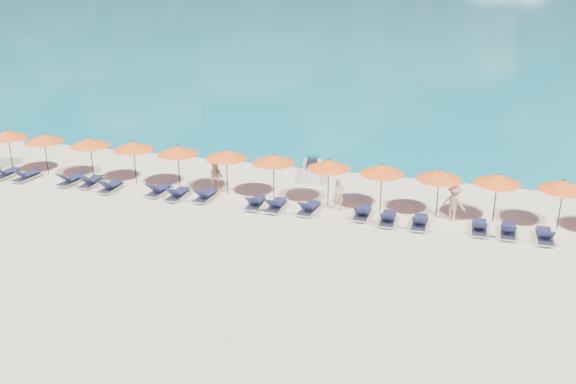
% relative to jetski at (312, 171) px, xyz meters
% --- Properties ---
extents(ground, '(1400.00, 1400.00, 0.00)m').
position_rel_jetski_xyz_m(ground, '(0.41, -8.56, -0.38)').
color(ground, beige).
extents(headland_main, '(374.00, 242.00, 126.50)m').
position_rel_jetski_xyz_m(headland_main, '(-299.59, 531.44, -38.38)').
color(headland_main, black).
rests_on(headland_main, ground).
extents(headland_small, '(162.00, 126.00, 85.50)m').
position_rel_jetski_xyz_m(headland_small, '(-149.59, 551.44, -35.38)').
color(headland_small, black).
rests_on(headland_small, ground).
extents(jetski, '(1.52, 2.77, 0.93)m').
position_rel_jetski_xyz_m(jetski, '(0.00, 0.00, 0.00)').
color(jetski, silver).
rests_on(jetski, ground).
extents(beachgoer_a, '(0.66, 0.62, 1.51)m').
position_rel_jetski_xyz_m(beachgoer_a, '(2.39, -4.08, 0.37)').
color(beachgoer_a, tan).
rests_on(beachgoer_a, ground).
extents(beachgoer_b, '(0.78, 0.48, 1.55)m').
position_rel_jetski_xyz_m(beachgoer_b, '(-3.95, -3.55, 0.39)').
color(beachgoer_b, tan).
rests_on(beachgoer_b, ground).
extents(beachgoer_c, '(1.17, 0.86, 1.64)m').
position_rel_jetski_xyz_m(beachgoer_c, '(7.52, -3.76, 0.44)').
color(beachgoer_c, tan).
rests_on(beachgoer_c, ground).
extents(umbrella_0, '(2.10, 2.10, 2.28)m').
position_rel_jetski_xyz_m(umbrella_0, '(-16.02, -3.65, 1.63)').
color(umbrella_0, black).
rests_on(umbrella_0, ground).
extents(umbrella_1, '(2.10, 2.10, 2.28)m').
position_rel_jetski_xyz_m(umbrella_1, '(-13.68, -3.71, 1.63)').
color(umbrella_1, black).
rests_on(umbrella_1, ground).
extents(umbrella_2, '(2.10, 2.10, 2.28)m').
position_rel_jetski_xyz_m(umbrella_2, '(-10.94, -3.62, 1.63)').
color(umbrella_2, black).
rests_on(umbrella_2, ground).
extents(umbrella_3, '(2.10, 2.10, 2.28)m').
position_rel_jetski_xyz_m(umbrella_3, '(-8.44, -3.56, 1.63)').
color(umbrella_3, black).
rests_on(umbrella_3, ground).
extents(umbrella_4, '(2.10, 2.10, 2.28)m').
position_rel_jetski_xyz_m(umbrella_4, '(-5.94, -3.59, 1.63)').
color(umbrella_4, black).
rests_on(umbrella_4, ground).
extents(umbrella_5, '(2.10, 2.10, 2.28)m').
position_rel_jetski_xyz_m(umbrella_5, '(-3.36, -3.55, 1.63)').
color(umbrella_5, black).
rests_on(umbrella_5, ground).
extents(umbrella_6, '(2.10, 2.10, 2.28)m').
position_rel_jetski_xyz_m(umbrella_6, '(-0.94, -3.53, 1.63)').
color(umbrella_6, black).
rests_on(umbrella_6, ground).
extents(umbrella_7, '(2.10, 2.10, 2.28)m').
position_rel_jetski_xyz_m(umbrella_7, '(1.76, -3.57, 1.63)').
color(umbrella_7, black).
rests_on(umbrella_7, ground).
extents(umbrella_8, '(2.10, 2.10, 2.28)m').
position_rel_jetski_xyz_m(umbrella_8, '(4.24, -3.58, 1.63)').
color(umbrella_8, black).
rests_on(umbrella_8, ground).
extents(umbrella_9, '(2.10, 2.10, 2.28)m').
position_rel_jetski_xyz_m(umbrella_9, '(6.79, -3.60, 1.63)').
color(umbrella_9, black).
rests_on(umbrella_9, ground).
extents(umbrella_10, '(2.10, 2.10, 2.28)m').
position_rel_jetski_xyz_m(umbrella_10, '(9.23, -3.42, 1.63)').
color(umbrella_10, black).
rests_on(umbrella_10, ground).
extents(umbrella_11, '(2.10, 2.10, 2.28)m').
position_rel_jetski_xyz_m(umbrella_11, '(11.89, -3.45, 1.63)').
color(umbrella_11, black).
rests_on(umbrella_11, ground).
extents(lounger_1, '(0.71, 1.73, 0.66)m').
position_rel_jetski_xyz_m(lounger_1, '(-15.50, -4.76, -0.15)').
color(lounger_1, silver).
rests_on(lounger_1, ground).
extents(lounger_2, '(0.77, 1.75, 0.66)m').
position_rel_jetski_xyz_m(lounger_2, '(-14.19, -4.81, -0.15)').
color(lounger_2, silver).
rests_on(lounger_2, ground).
extents(lounger_3, '(0.74, 1.74, 0.66)m').
position_rel_jetski_xyz_m(lounger_3, '(-11.59, -4.66, -0.15)').
color(lounger_3, silver).
rests_on(lounger_3, ground).
extents(lounger_4, '(0.74, 1.74, 0.66)m').
position_rel_jetski_xyz_m(lounger_4, '(-10.44, -4.59, -0.15)').
color(lounger_4, silver).
rests_on(lounger_4, ground).
extents(lounger_5, '(0.65, 1.71, 0.66)m').
position_rel_jetski_xyz_m(lounger_5, '(-9.08, -4.94, -0.15)').
color(lounger_5, silver).
rests_on(lounger_5, ground).
extents(lounger_6, '(0.77, 1.75, 0.66)m').
position_rel_jetski_xyz_m(lounger_6, '(-6.53, -4.67, -0.15)').
color(lounger_6, silver).
rests_on(lounger_6, ground).
extents(lounger_7, '(0.64, 1.71, 0.66)m').
position_rel_jetski_xyz_m(lounger_7, '(-5.39, -4.91, -0.15)').
color(lounger_7, silver).
rests_on(lounger_7, ground).
extents(lounger_8, '(0.71, 1.73, 0.66)m').
position_rel_jetski_xyz_m(lounger_8, '(-4.03, -4.69, -0.15)').
color(lounger_8, silver).
rests_on(lounger_8, ground).
extents(lounger_9, '(0.73, 1.74, 0.66)m').
position_rel_jetski_xyz_m(lounger_9, '(-1.40, -4.86, -0.15)').
color(lounger_9, silver).
rests_on(lounger_9, ground).
extents(lounger_10, '(0.63, 1.70, 0.66)m').
position_rel_jetski_xyz_m(lounger_10, '(-0.39, -4.88, -0.15)').
color(lounger_10, silver).
rests_on(lounger_10, ground).
extents(lounger_11, '(0.78, 1.75, 0.66)m').
position_rel_jetski_xyz_m(lounger_11, '(1.18, -4.78, -0.15)').
color(lounger_11, silver).
rests_on(lounger_11, ground).
extents(lounger_12, '(0.65, 1.71, 0.66)m').
position_rel_jetski_xyz_m(lounger_12, '(3.62, -4.63, -0.15)').
color(lounger_12, silver).
rests_on(lounger_12, ground).
extents(lounger_13, '(0.69, 1.72, 0.66)m').
position_rel_jetski_xyz_m(lounger_13, '(4.81, -4.94, -0.15)').
color(lounger_13, silver).
rests_on(lounger_13, ground).
extents(lounger_14, '(0.63, 1.70, 0.66)m').
position_rel_jetski_xyz_m(lounger_14, '(6.20, -4.94, -0.15)').
color(lounger_14, silver).
rests_on(lounger_14, ground).
extents(lounger_15, '(0.68, 1.72, 0.66)m').
position_rel_jetski_xyz_m(lounger_15, '(8.69, -4.75, -0.15)').
color(lounger_15, silver).
rests_on(lounger_15, ground).
extents(lounger_16, '(0.65, 1.71, 0.66)m').
position_rel_jetski_xyz_m(lounger_16, '(9.86, -4.76, -0.15)').
color(lounger_16, silver).
rests_on(lounger_16, ground).
extents(lounger_17, '(0.69, 1.73, 0.66)m').
position_rel_jetski_xyz_m(lounger_17, '(11.30, -4.87, -0.15)').
color(lounger_17, silver).
rests_on(lounger_17, ground).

